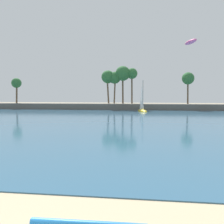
# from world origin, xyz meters

# --- Properties ---
(sea) EXTENTS (220.00, 105.62, 0.06)m
(sea) POSITION_xyz_m (0.00, 58.93, 0.03)
(sea) COLOR #33607F
(sea) RESTS_ON ground
(palm_headland) EXTENTS (102.52, 6.34, 13.27)m
(palm_headland) POSITION_xyz_m (0.43, 71.98, 3.22)
(palm_headland) COLOR #605B54
(palm_headland) RESTS_ON ground
(sailboat_near_shore) EXTENTS (3.60, 6.43, 8.93)m
(sailboat_near_shore) POSITION_xyz_m (3.08, 63.52, 0.87)
(sailboat_near_shore) COLOR yellow
(sailboat_near_shore) RESTS_ON sea
(kite_aloft_high_over_bay) EXTENTS (1.53, 3.15, 0.57)m
(kite_aloft_high_over_bay) POSITION_xyz_m (9.15, 26.69, 10.99)
(kite_aloft_high_over_bay) COLOR #EA5693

